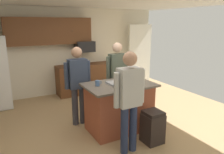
# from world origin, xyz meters

# --- Properties ---
(floor) EXTENTS (7.04, 7.04, 0.00)m
(floor) POSITION_xyz_m (0.00, 0.00, 0.00)
(floor) COLOR tan
(floor) RESTS_ON ground
(back_wall) EXTENTS (6.40, 0.10, 2.60)m
(back_wall) POSITION_xyz_m (0.00, 2.80, 1.30)
(back_wall) COLOR beige
(back_wall) RESTS_ON ground
(french_door_window_panel) EXTENTS (0.90, 0.06, 2.00)m
(french_door_window_panel) POSITION_xyz_m (2.60, 2.40, 1.10)
(french_door_window_panel) COLOR white
(french_door_window_panel) RESTS_ON ground
(cabinet_run_upper) EXTENTS (2.40, 0.38, 0.75)m
(cabinet_run_upper) POSITION_xyz_m (-0.40, 2.60, 1.93)
(cabinet_run_upper) COLOR brown
(cabinet_run_lower) EXTENTS (1.80, 0.63, 0.90)m
(cabinet_run_lower) POSITION_xyz_m (0.60, 2.48, 0.45)
(cabinet_run_lower) COLOR brown
(cabinet_run_lower) RESTS_ON ground
(microwave_over_range) EXTENTS (0.56, 0.40, 0.32)m
(microwave_over_range) POSITION_xyz_m (0.60, 2.50, 1.45)
(microwave_over_range) COLOR black
(kitchen_island) EXTENTS (1.37, 0.91, 0.97)m
(kitchen_island) POSITION_xyz_m (0.27, -0.16, 0.49)
(kitchen_island) COLOR #9E4C33
(kitchen_island) RESTS_ON ground
(person_elder_center) EXTENTS (0.57, 0.22, 1.68)m
(person_elder_center) POSITION_xyz_m (-0.36, 0.48, 0.97)
(person_elder_center) COLOR #383842
(person_elder_center) RESTS_ON ground
(person_guest_right) EXTENTS (0.57, 0.23, 1.71)m
(person_guest_right) POSITION_xyz_m (0.65, 0.59, 0.99)
(person_guest_right) COLOR tan
(person_guest_right) RESTS_ON ground
(person_guest_by_door) EXTENTS (0.57, 0.23, 1.73)m
(person_guest_by_door) POSITION_xyz_m (0.00, -0.93, 1.00)
(person_guest_by_door) COLOR #232D4C
(person_guest_by_door) RESTS_ON ground
(mug_blue_stoneware) EXTENTS (0.12, 0.08, 0.09)m
(mug_blue_stoneware) POSITION_xyz_m (0.11, -0.33, 1.02)
(mug_blue_stoneware) COLOR #4C6B99
(mug_blue_stoneware) RESTS_ON kitchen_island
(glass_pilsner) EXTENTS (0.07, 0.07, 0.14)m
(glass_pilsner) POSITION_xyz_m (0.76, -0.01, 1.04)
(glass_pilsner) COLOR black
(glass_pilsner) RESTS_ON kitchen_island
(mug_ceramic_white) EXTENTS (0.13, 0.09, 0.11)m
(mug_ceramic_white) POSITION_xyz_m (-0.16, -0.07, 1.03)
(mug_ceramic_white) COLOR #4C6B99
(mug_ceramic_white) RESTS_ON kitchen_island
(serving_tray) EXTENTS (0.44, 0.30, 0.04)m
(serving_tray) POSITION_xyz_m (0.27, -0.12, 1.00)
(serving_tray) COLOR #B7B7BC
(serving_tray) RESTS_ON kitchen_island
(trash_bin) EXTENTS (0.34, 0.34, 0.61)m
(trash_bin) POSITION_xyz_m (0.55, -0.89, 0.30)
(trash_bin) COLOR black
(trash_bin) RESTS_ON ground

